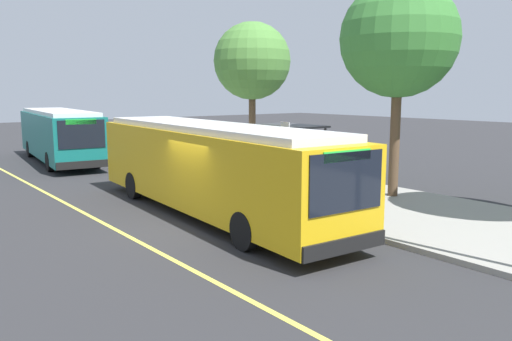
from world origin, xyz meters
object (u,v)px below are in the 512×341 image
(transit_bus_second, at_px, (59,134))
(route_sign_post, at_px, (285,150))
(transit_bus_main, at_px, (210,165))
(waiting_bench, at_px, (294,172))

(transit_bus_second, bearing_deg, route_sign_post, 9.35)
(transit_bus_main, bearing_deg, waiting_bench, 109.43)
(transit_bus_second, distance_m, waiting_bench, 14.93)
(transit_bus_second, xyz_separation_m, route_sign_post, (16.32, 2.69, 0.34))
(transit_bus_main, distance_m, waiting_bench, 5.84)
(transit_bus_main, bearing_deg, route_sign_post, 80.05)
(transit_bus_main, relative_size, route_sign_post, 4.54)
(waiting_bench, bearing_deg, transit_bus_main, -70.57)
(transit_bus_main, relative_size, transit_bus_second, 1.11)
(transit_bus_main, relative_size, waiting_bench, 7.94)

